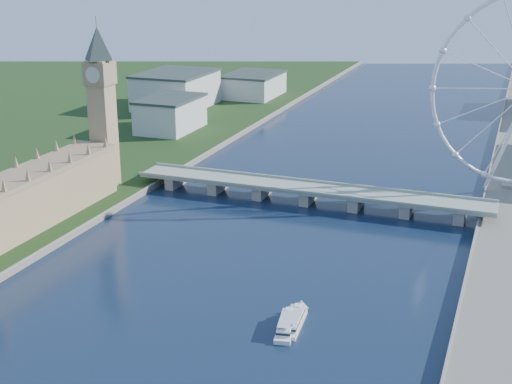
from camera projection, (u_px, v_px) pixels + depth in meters
The scene contains 5 objects.
big_ben at pixel (101, 87), 438.00m from camera, with size 20.02×20.02×110.00m.
westminster_bridge at pixel (308, 192), 433.53m from camera, with size 220.00×22.00×9.50m.
city_skyline at pixel (432, 102), 648.23m from camera, with size 505.00×280.00×32.00m.
tour_boat_near at pixel (286, 330), 286.17m from camera, with size 6.88×27.06×5.95m, color white, non-canonical shape.
tour_boat_far at pixel (294, 326), 289.34m from camera, with size 6.96×27.36×6.02m, color silver, non-canonical shape.
Camera 1 is at (115.31, -96.45, 142.61)m, focal length 50.00 mm.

